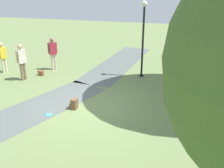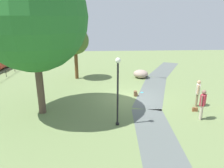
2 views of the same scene
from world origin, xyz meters
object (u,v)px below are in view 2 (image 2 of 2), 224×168
Objects in this scene: woman_with_handbag at (198,91)px; young_tree_near_path at (75,41)px; delivery_van at (28,47)px; large_shade_tree at (32,17)px; passerby_on_path at (203,102)px; handbag_on_grass at (195,109)px; lamp_post at (118,85)px; backpack_by_boulder at (146,74)px; parked_sedan_grey at (12,55)px; lawn_boulder at (141,74)px; frisbee_on_grass at (142,92)px; spare_backpack_on_lawn at (135,94)px.

young_tree_near_path is at bearing 49.65° from woman_with_handbag.
young_tree_near_path is 18.34m from delivery_van.
large_shade_tree reaches higher than passerby_on_path.
lamp_post is at bearing 105.83° from handbag_on_grass.
backpack_by_boulder is 19.23m from parked_sedan_grey.
passerby_on_path is at bearing -144.65° from delivery_van.
backpack_by_boulder is at bearing -119.20° from parked_sedan_grey.
backpack_by_boulder is (8.47, 1.23, 0.05)m from handbag_on_grass.
large_shade_tree reaches higher than parked_sedan_grey.
delivery_van is at bearing 35.35° from passerby_on_path.
large_shade_tree is 10.89m from woman_with_handbag.
woman_with_handbag and passerby_on_path have the same top height.
parked_sedan_grey is (9.37, 16.78, 0.62)m from backpack_by_boulder.
parked_sedan_grey is at bearing 45.27° from handbag_on_grass.
large_shade_tree is at bearing 80.90° from passerby_on_path.
lawn_boulder is at bearing 10.83° from passerby_on_path.
lawn_boulder is at bearing -121.63° from parked_sedan_grey.
delivery_van reaches higher than frisbee_on_grass.
passerby_on_path reaches higher than frisbee_on_grass.
lawn_boulder is 1.05× the size of woman_with_handbag.
passerby_on_path is at bearing -136.66° from parked_sedan_grey.
handbag_on_grass is 4.46m from frisbee_on_grass.
delivery_van reaches higher than handbag_on_grass.
lamp_post is 1.98× the size of lawn_boulder.
lamp_post is 0.67× the size of delivery_van.
lamp_post is 4.98m from passerby_on_path.
passerby_on_path is at bearing -138.98° from young_tree_near_path.
handbag_on_grass is 0.82× the size of backpack_by_boulder.
spare_backpack_on_lawn is 0.07× the size of delivery_van.
backpack_by_boulder is 5.93m from spare_backpack_on_lawn.
spare_backpack_on_lawn is at bearing -21.90° from lamp_post.
woman_with_handbag reaches higher than frisbee_on_grass.
large_shade_tree is 8.58m from spare_backpack_on_lawn.
lawn_boulder is (-0.16, -6.23, -3.20)m from young_tree_near_path.
passerby_on_path is 30.20m from delivery_van.
large_shade_tree is at bearing 111.84° from spare_backpack_on_lawn.
handbag_on_grass is at bearing -74.17° from lamp_post.
woman_with_handbag is 1.97m from passerby_on_path.
large_shade_tree is 12.70m from backpack_by_boulder.
large_shade_tree is 2.34× the size of lamp_post.
woman_with_handbag is (0.39, -9.88, -4.57)m from large_shade_tree.
lamp_post is (-9.47, -3.14, -1.33)m from young_tree_near_path.
spare_backpack_on_lawn is (-5.17, -4.86, -3.40)m from young_tree_near_path.
woman_with_handbag is 1.00× the size of passerby_on_path.
spare_backpack_on_lawn is 0.99m from frisbee_on_grass.
delivery_van is (15.65, 15.76, 0.87)m from lawn_boulder.
lawn_boulder reaches higher than spare_backpack_on_lawn.
frisbee_on_grass is (-4.29, 0.72, -0.39)m from lawn_boulder.
delivery_van is at bearing 36.82° from handbag_on_grass.
passerby_on_path is (-9.14, -7.95, -2.56)m from young_tree_near_path.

